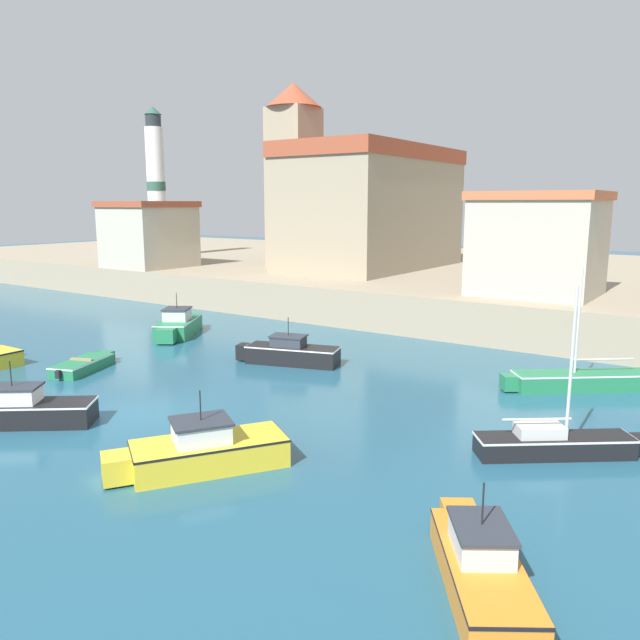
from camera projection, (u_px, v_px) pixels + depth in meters
name	position (u px, v px, depth m)	size (l,w,h in m)	color
ground_plane	(127.00, 416.00, 23.10)	(200.00, 200.00, 0.00)	#235670
quay_seawall	(490.00, 280.00, 53.96)	(120.00, 40.00, 2.44)	gray
sailboat_green_0	(581.00, 380.00, 26.35)	(5.76, 4.85, 5.20)	#237A4C
motorboat_green_1	(178.00, 325.00, 37.26)	(3.97, 5.18, 2.55)	#237A4C
motorboat_yellow_2	(203.00, 450.00, 18.44)	(4.08, 5.20, 2.42)	yellow
motorboat_black_4	(17.00, 410.00, 22.11)	(5.14, 4.33, 2.34)	black
motorboat_orange_5	(480.00, 563.00, 12.76)	(3.62, 4.66, 2.24)	orange
motorboat_black_6	(290.00, 353.00, 30.60)	(5.26, 2.75, 2.32)	black
dinghy_green_7	(84.00, 364.00, 29.39)	(2.44, 4.00, 0.61)	#237A4C
sailboat_black_8	(556.00, 443.00, 19.41)	(4.77, 3.95, 5.34)	black
church	(363.00, 203.00, 52.06)	(13.22, 17.29, 15.21)	gray
lighthouse	(156.00, 185.00, 63.14)	(1.87, 1.87, 14.85)	silver
harbor_shed_near_wharf	(538.00, 243.00, 36.65)	(7.12, 6.30, 6.02)	#BCB29E
harbor_shed_far_end	(149.00, 234.00, 53.05)	(6.25, 6.46, 5.54)	#BCB29E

